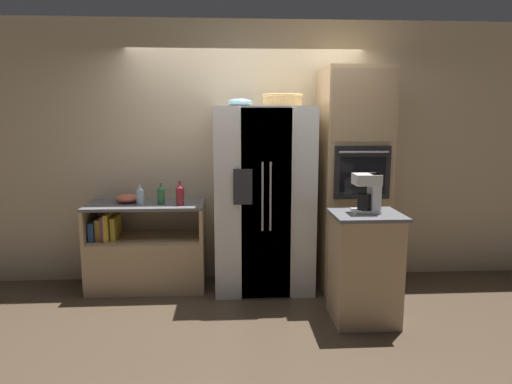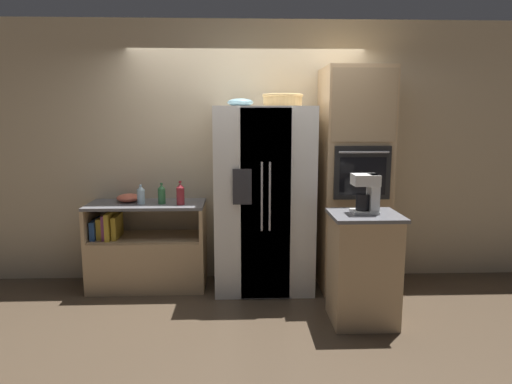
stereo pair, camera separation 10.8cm
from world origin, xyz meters
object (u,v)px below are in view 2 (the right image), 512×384
object	(u,v)px
refrigerator	(264,200)
bottle_short	(180,194)
fruit_bowl	(240,103)
coffee_maker	(368,192)
bottle_wide	(162,194)
wall_oven	(353,180)
bottle_tall	(141,195)
mixing_bowl	(129,198)
wicker_basket	(283,100)

from	to	relation	value
refrigerator	bottle_short	bearing A→B (deg)	-178.11
fruit_bowl	bottle_short	distance (m)	1.11
coffee_maker	fruit_bowl	bearing A→B (deg)	139.73
bottle_wide	wall_oven	bearing A→B (deg)	-0.59
wall_oven	bottle_wide	bearing A→B (deg)	179.41
bottle_tall	mixing_bowl	size ratio (longest dim) A/B	0.81
bottle_tall	bottle_wide	size ratio (longest dim) A/B	0.93
mixing_bowl	coffee_maker	size ratio (longest dim) A/B	0.74
refrigerator	wall_oven	bearing A→B (deg)	1.01
wicker_basket	mixing_bowl	world-z (taller)	wicker_basket
wicker_basket	bottle_short	bearing A→B (deg)	-176.41
wall_oven	bottle_wide	distance (m)	1.98
bottle_short	bottle_wide	xyz separation A→B (m)	(-0.20, 0.06, -0.01)
refrigerator	wicker_basket	bearing A→B (deg)	11.09
mixing_bowl	wall_oven	bearing A→B (deg)	-3.35
refrigerator	mixing_bowl	xyz separation A→B (m)	(-1.42, 0.15, 0.00)
wall_oven	bottle_short	bearing A→B (deg)	-178.57
bottle_tall	mixing_bowl	world-z (taller)	bottle_tall
refrigerator	bottle_tall	size ratio (longest dim) A/B	9.41
wicker_basket	bottle_short	world-z (taller)	wicker_basket
bottle_wide	coffee_maker	world-z (taller)	coffee_maker
wicker_basket	mixing_bowl	bearing A→B (deg)	175.87
mixing_bowl	refrigerator	bearing A→B (deg)	-6.18
refrigerator	bottle_tall	xyz separation A→B (m)	(-1.26, 0.04, 0.05)
bottle_wide	fruit_bowl	bearing A→B (deg)	4.07
wall_oven	fruit_bowl	bearing A→B (deg)	176.14
wicker_basket	mixing_bowl	xyz separation A→B (m)	(-1.61, 0.12, -1.01)
refrigerator	wall_oven	world-z (taller)	wall_oven
refrigerator	bottle_wide	world-z (taller)	refrigerator
wall_oven	fruit_bowl	size ratio (longest dim) A/B	8.65
refrigerator	bottle_wide	size ratio (longest dim) A/B	8.78
wicker_basket	coffee_maker	bearing A→B (deg)	-52.65
refrigerator	bottle_tall	bearing A→B (deg)	178.20
wall_oven	mixing_bowl	world-z (taller)	wall_oven
bottle_wide	coffee_maker	xyz separation A→B (m)	(1.89, -0.86, 0.15)
bottle_tall	mixing_bowl	bearing A→B (deg)	143.69
wicker_basket	coffee_maker	distance (m)	1.34
fruit_bowl	bottle_short	size ratio (longest dim) A/B	1.07
refrigerator	bottle_wide	distance (m)	1.05
bottle_short	coffee_maker	size ratio (longest dim) A/B	0.73
mixing_bowl	coffee_maker	world-z (taller)	coffee_maker
fruit_bowl	bottle_wide	bearing A→B (deg)	-175.93
bottle_tall	bottle_wide	xyz separation A→B (m)	(0.21, -0.00, 0.00)
wall_oven	mixing_bowl	size ratio (longest dim) A/B	9.18
wall_oven	bottle_wide	xyz separation A→B (m)	(-1.98, 0.02, -0.14)
wall_oven	coffee_maker	distance (m)	0.84
wall_oven	bottle_short	world-z (taller)	wall_oven
wicker_basket	bottle_tall	bearing A→B (deg)	179.90
bottle_short	coffee_maker	world-z (taller)	coffee_maker
wicker_basket	bottle_tall	size ratio (longest dim) A/B	2.05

